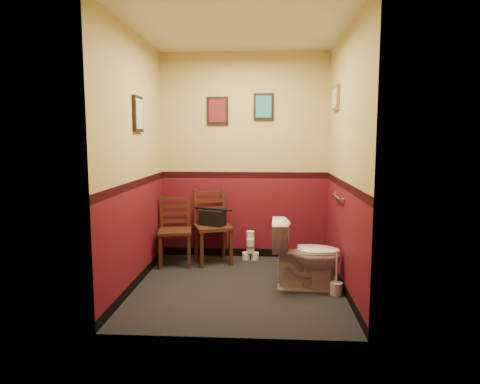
# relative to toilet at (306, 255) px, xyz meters

# --- Properties ---
(floor) EXTENTS (2.20, 2.40, 0.00)m
(floor) POSITION_rel_toilet_xyz_m (-0.72, 0.00, -0.36)
(floor) COLOR black
(floor) RESTS_ON ground
(ceiling) EXTENTS (2.20, 2.40, 0.00)m
(ceiling) POSITION_rel_toilet_xyz_m (-0.72, 0.00, 2.34)
(ceiling) COLOR silver
(ceiling) RESTS_ON ground
(wall_back) EXTENTS (2.20, 0.00, 2.70)m
(wall_back) POSITION_rel_toilet_xyz_m (-0.72, 1.20, 0.99)
(wall_back) COLOR #5C111C
(wall_back) RESTS_ON ground
(wall_front) EXTENTS (2.20, 0.00, 2.70)m
(wall_front) POSITION_rel_toilet_xyz_m (-0.72, -1.20, 0.99)
(wall_front) COLOR #5C111C
(wall_front) RESTS_ON ground
(wall_left) EXTENTS (0.00, 2.40, 2.70)m
(wall_left) POSITION_rel_toilet_xyz_m (-1.82, 0.00, 0.99)
(wall_left) COLOR #5C111C
(wall_left) RESTS_ON ground
(wall_right) EXTENTS (0.00, 2.40, 2.70)m
(wall_right) POSITION_rel_toilet_xyz_m (0.38, 0.00, 0.99)
(wall_right) COLOR #5C111C
(wall_right) RESTS_ON ground
(grab_bar) EXTENTS (0.05, 0.56, 0.06)m
(grab_bar) POSITION_rel_toilet_xyz_m (0.35, 0.25, 0.59)
(grab_bar) COLOR silver
(grab_bar) RESTS_ON wall_right
(framed_print_back_a) EXTENTS (0.28, 0.04, 0.36)m
(framed_print_back_a) POSITION_rel_toilet_xyz_m (-1.07, 1.18, 1.59)
(framed_print_back_a) COLOR black
(framed_print_back_a) RESTS_ON wall_back
(framed_print_back_b) EXTENTS (0.26, 0.04, 0.34)m
(framed_print_back_b) POSITION_rel_toilet_xyz_m (-0.47, 1.18, 1.64)
(framed_print_back_b) COLOR black
(framed_print_back_b) RESTS_ON wall_back
(framed_print_left) EXTENTS (0.04, 0.30, 0.38)m
(framed_print_left) POSITION_rel_toilet_xyz_m (-1.80, 0.10, 1.49)
(framed_print_left) COLOR black
(framed_print_left) RESTS_ON wall_left
(framed_print_right) EXTENTS (0.04, 0.34, 0.28)m
(framed_print_right) POSITION_rel_toilet_xyz_m (0.36, 0.60, 1.69)
(framed_print_right) COLOR olive
(framed_print_right) RESTS_ON wall_right
(toilet) EXTENTS (0.76, 0.44, 0.73)m
(toilet) POSITION_rel_toilet_xyz_m (0.00, 0.00, 0.00)
(toilet) COLOR white
(toilet) RESTS_ON floor
(toilet_brush) EXTENTS (0.13, 0.13, 0.46)m
(toilet_brush) POSITION_rel_toilet_xyz_m (0.29, -0.17, -0.29)
(toilet_brush) COLOR silver
(toilet_brush) RESTS_ON floor
(chair_left) EXTENTS (0.47, 0.47, 0.87)m
(chair_left) POSITION_rel_toilet_xyz_m (-1.58, 0.80, 0.07)
(chair_left) COLOR #3F2012
(chair_left) RESTS_ON floor
(chair_right) EXTENTS (0.56, 0.56, 0.93)m
(chair_right) POSITION_rel_toilet_xyz_m (-1.12, 0.92, 0.10)
(chair_right) COLOR #3F2012
(chair_right) RESTS_ON floor
(handbag) EXTENTS (0.35, 0.27, 0.23)m
(handbag) POSITION_rel_toilet_xyz_m (-1.10, 0.88, 0.22)
(handbag) COLOR black
(handbag) RESTS_ON chair_right
(tp_stack) EXTENTS (0.22, 0.13, 0.38)m
(tp_stack) POSITION_rel_toilet_xyz_m (-0.63, 1.04, -0.20)
(tp_stack) COLOR silver
(tp_stack) RESTS_ON floor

